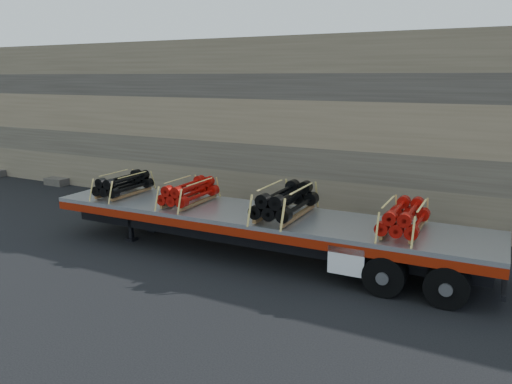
% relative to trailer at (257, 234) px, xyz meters
% --- Properties ---
extents(ground, '(120.00, 120.00, 0.00)m').
position_rel_trailer_xyz_m(ground, '(-1.07, -0.29, -0.70)').
color(ground, black).
rests_on(ground, ground).
extents(rock_wall, '(44.00, 3.00, 7.00)m').
position_rel_trailer_xyz_m(rock_wall, '(-1.07, 6.21, 2.80)').
color(rock_wall, '#7A6B54').
rests_on(rock_wall, ground).
extents(trailer, '(14.06, 3.02, 1.40)m').
position_rel_trailer_xyz_m(trailer, '(0.00, 0.00, 0.00)').
color(trailer, '#B2B4BA').
rests_on(trailer, ground).
extents(bundle_front, '(1.08, 2.08, 0.73)m').
position_rel_trailer_xyz_m(bundle_front, '(-5.25, -0.12, 1.06)').
color(bundle_front, black).
rests_on(bundle_front, trailer).
extents(bundle_midfront, '(1.10, 2.13, 0.75)m').
position_rel_trailer_xyz_m(bundle_midfront, '(-2.49, -0.06, 1.07)').
color(bundle_midfront, '#A20E08').
rests_on(bundle_midfront, trailer).
extents(bundle_midrear, '(1.29, 2.49, 0.87)m').
position_rel_trailer_xyz_m(bundle_midrear, '(0.94, 0.02, 1.14)').
color(bundle_midrear, black).
rests_on(bundle_midrear, trailer).
extents(bundle_rear, '(1.12, 2.17, 0.76)m').
position_rel_trailer_xyz_m(bundle_rear, '(4.39, 0.10, 1.08)').
color(bundle_rear, '#A20E08').
rests_on(bundle_rear, trailer).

